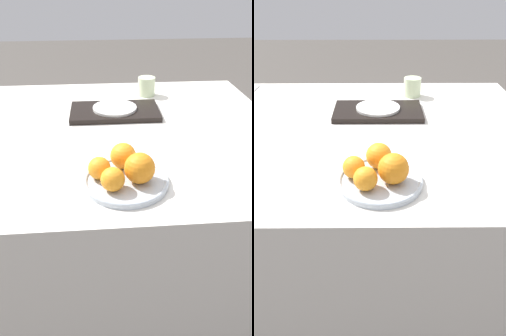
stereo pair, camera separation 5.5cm
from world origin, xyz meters
TOP-DOWN VIEW (x-y plane):
  - ground_plane at (0.00, 0.00)m, footprint 12.00×12.00m
  - table at (0.00, 0.00)m, footprint 1.55×1.08m
  - fruit_platter at (0.17, -0.36)m, footprint 0.23×0.23m
  - orange_0 at (0.13, -0.40)m, footprint 0.06×0.06m
  - orange_1 at (0.17, -0.30)m, footprint 0.07×0.07m
  - orange_2 at (0.21, -0.37)m, footprint 0.08×0.08m
  - orange_3 at (0.10, -0.35)m, footprint 0.06×0.06m
  - serving_tray at (0.17, 0.14)m, footprint 0.35×0.20m
  - side_plate at (0.17, 0.14)m, footprint 0.17×0.17m
  - cup_3 at (0.32, 0.35)m, footprint 0.08×0.08m

SIDE VIEW (x-z plane):
  - ground_plane at x=0.00m, z-range 0.00..0.00m
  - table at x=0.00m, z-range 0.00..0.77m
  - fruit_platter at x=0.17m, z-range 0.77..0.79m
  - serving_tray at x=0.17m, z-range 0.77..0.79m
  - side_plate at x=0.17m, z-range 0.79..0.80m
  - cup_3 at x=0.32m, z-range 0.77..0.85m
  - orange_3 at x=0.10m, z-range 0.79..0.85m
  - orange_0 at x=0.13m, z-range 0.79..0.85m
  - orange_1 at x=0.17m, z-range 0.79..0.86m
  - orange_2 at x=0.21m, z-range 0.79..0.87m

